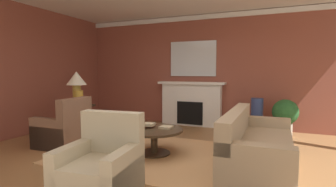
% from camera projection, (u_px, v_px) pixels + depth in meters
% --- Properties ---
extents(ground_plane, '(9.13, 9.13, 0.00)m').
position_uv_depth(ground_plane, '(161.00, 159.00, 4.24)').
color(ground_plane, olive).
extents(wall_fireplace, '(7.63, 0.12, 2.95)m').
position_uv_depth(wall_fireplace, '(207.00, 71.00, 6.88)').
color(wall_fireplace, brown).
rests_on(wall_fireplace, ground_plane).
extents(wall_window, '(0.12, 6.49, 2.95)m').
position_uv_depth(wall_window, '(21.00, 70.00, 5.75)').
color(wall_window, brown).
rests_on(wall_window, ground_plane).
extents(crown_moulding, '(7.63, 0.08, 0.12)m').
position_uv_depth(crown_moulding, '(206.00, 17.00, 6.69)').
color(crown_moulding, white).
extents(area_rug, '(3.12, 2.34, 0.01)m').
position_uv_depth(area_rug, '(154.00, 154.00, 4.50)').
color(area_rug, tan).
rests_on(area_rug, ground_plane).
extents(fireplace, '(1.80, 0.35, 1.17)m').
position_uv_depth(fireplace, '(191.00, 105.00, 6.90)').
color(fireplace, white).
rests_on(fireplace, ground_plane).
extents(mantel_mirror, '(1.26, 0.04, 0.93)m').
position_uv_depth(mantel_mirror, '(193.00, 59.00, 6.91)').
color(mantel_mirror, silver).
extents(sofa, '(0.92, 2.11, 0.85)m').
position_uv_depth(sofa, '(256.00, 148.00, 3.83)').
color(sofa, tan).
rests_on(sofa, ground_plane).
extents(armchair_near_window, '(0.83, 0.83, 0.95)m').
position_uv_depth(armchair_near_window, '(64.00, 131.00, 4.96)').
color(armchair_near_window, brown).
rests_on(armchair_near_window, ground_plane).
extents(armchair_facing_fireplace, '(0.87, 0.87, 0.95)m').
position_uv_depth(armchair_facing_fireplace, '(101.00, 170.00, 2.96)').
color(armchair_facing_fireplace, '#C1B293').
rests_on(armchair_facing_fireplace, ground_plane).
extents(coffee_table, '(1.00, 1.00, 0.45)m').
position_uv_depth(coffee_table, '(154.00, 135.00, 4.48)').
color(coffee_table, '#3D2D1E').
rests_on(coffee_table, ground_plane).
extents(side_table, '(0.56, 0.56, 0.70)m').
position_uv_depth(side_table, '(78.00, 118.00, 5.76)').
color(side_table, '#3D2D1E').
rests_on(side_table, ground_plane).
extents(table_lamp, '(0.44, 0.44, 0.75)m').
position_uv_depth(table_lamp, '(77.00, 82.00, 5.69)').
color(table_lamp, '#B28E38').
rests_on(table_lamp, side_table).
extents(vase_on_side_table, '(0.20, 0.20, 0.33)m').
position_uv_depth(vase_on_side_table, '(79.00, 98.00, 5.56)').
color(vase_on_side_table, '#B7892D').
rests_on(vase_on_side_table, side_table).
extents(vase_tall_corner, '(0.27, 0.27, 0.83)m').
position_uv_depth(vase_tall_corner, '(257.00, 116.00, 5.99)').
color(vase_tall_corner, navy).
rests_on(vase_tall_corner, ground_plane).
extents(book_red_cover, '(0.22, 0.21, 0.04)m').
position_uv_depth(book_red_cover, '(166.00, 127.00, 4.51)').
color(book_red_cover, tan).
rests_on(book_red_cover, coffee_table).
extents(book_art_folio, '(0.19, 0.20, 0.04)m').
position_uv_depth(book_art_folio, '(149.00, 124.00, 4.56)').
color(book_art_folio, tan).
rests_on(book_art_folio, coffee_table).
extents(potted_plant, '(0.56, 0.56, 0.83)m').
position_uv_depth(potted_plant, '(285.00, 115.00, 5.70)').
color(potted_plant, '#BCB29E').
rests_on(potted_plant, ground_plane).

